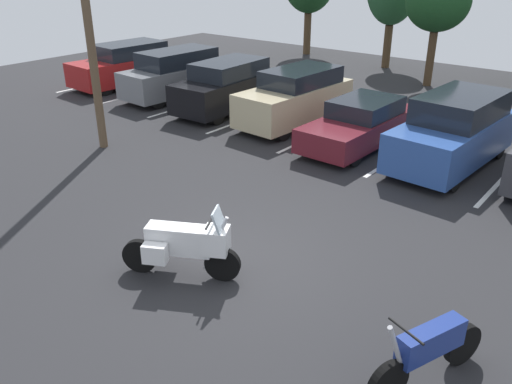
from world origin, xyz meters
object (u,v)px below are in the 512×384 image
at_px(car_maroon, 361,124).
at_px(car_champagne, 296,98).
at_px(motorcycle_second, 428,351).
at_px(car_red, 126,65).
at_px(car_grey, 175,74).
at_px(motorcycle_touring, 184,244).
at_px(car_black, 228,86).
at_px(car_blue, 454,132).

bearing_deg(car_maroon, car_champagne, 169.71).
xyz_separation_m(motorcycle_second, car_red, (-17.62, 8.92, 0.35)).
distance_m(car_red, car_grey, 3.33).
distance_m(motorcycle_touring, car_black, 11.19).
distance_m(car_grey, car_blue, 11.55).
relative_size(motorcycle_touring, car_maroon, 0.44).
height_order(motorcycle_touring, car_grey, car_grey).
relative_size(car_red, car_champagne, 1.05).
bearing_deg(car_black, car_champagne, 3.18).
height_order(car_grey, car_champagne, car_grey).
distance_m(car_black, car_champagne, 2.97).
distance_m(car_red, car_black, 6.28).
xyz_separation_m(motorcycle_touring, car_champagne, (-3.80, 9.08, 0.26)).
relative_size(car_black, car_maroon, 1.00).
relative_size(car_grey, car_blue, 0.97).
bearing_deg(car_black, motorcycle_second, -37.43).
height_order(motorcycle_second, car_champagne, car_champagne).
distance_m(motorcycle_second, car_maroon, 10.01).
bearing_deg(motorcycle_touring, car_blue, 78.10).
xyz_separation_m(motorcycle_touring, car_red, (-13.04, 9.14, 0.22)).
height_order(motorcycle_touring, car_champagne, car_champagne).
height_order(car_red, car_grey, car_grey).
bearing_deg(car_black, car_maroon, -3.44).
bearing_deg(car_champagne, motorcycle_second, -46.57).
height_order(car_red, car_blue, car_blue).
distance_m(car_black, car_maroon, 5.81).
xyz_separation_m(car_red, car_grey, (3.32, -0.13, 0.06)).
bearing_deg(motorcycle_touring, car_champagne, 112.73).
xyz_separation_m(car_black, car_champagne, (2.97, 0.17, 0.02)).
distance_m(car_grey, car_champagne, 5.92).
xyz_separation_m(motorcycle_touring, car_grey, (-9.72, 9.02, 0.28)).
relative_size(car_red, car_blue, 1.03).
bearing_deg(motorcycle_second, motorcycle_touring, -177.14).
distance_m(car_red, car_blue, 14.88).
height_order(car_black, car_blue, car_blue).
xyz_separation_m(motorcycle_second, car_maroon, (-5.55, 8.33, 0.14)).
height_order(car_black, car_champagne, car_champagne).
relative_size(motorcycle_touring, motorcycle_second, 1.01).
height_order(car_black, car_maroon, car_black).
xyz_separation_m(motorcycle_second, car_blue, (-2.75, 8.45, 0.43)).
xyz_separation_m(car_grey, car_black, (2.95, -0.11, -0.04)).
xyz_separation_m(car_black, car_blue, (8.60, -0.24, 0.06)).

